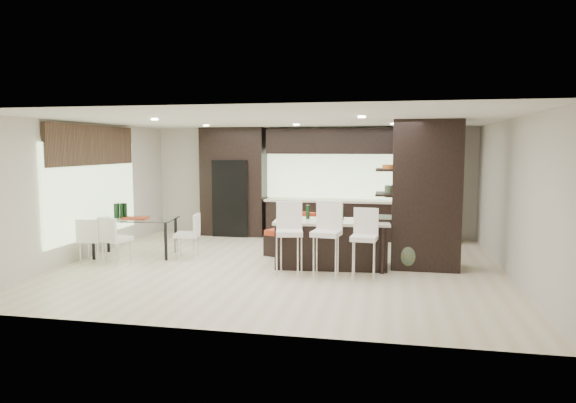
% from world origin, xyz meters
% --- Properties ---
extents(ground, '(8.00, 8.00, 0.00)m').
position_xyz_m(ground, '(0.00, 0.00, 0.00)').
color(ground, beige).
rests_on(ground, ground).
extents(back_wall, '(8.00, 0.02, 2.70)m').
position_xyz_m(back_wall, '(0.00, 3.50, 1.35)').
color(back_wall, beige).
rests_on(back_wall, ground).
extents(left_wall, '(0.02, 7.00, 2.70)m').
position_xyz_m(left_wall, '(-4.00, 0.00, 1.35)').
color(left_wall, beige).
rests_on(left_wall, ground).
extents(right_wall, '(0.02, 7.00, 2.70)m').
position_xyz_m(right_wall, '(4.00, 0.00, 1.35)').
color(right_wall, beige).
rests_on(right_wall, ground).
extents(ceiling, '(8.00, 7.00, 0.02)m').
position_xyz_m(ceiling, '(0.00, 0.00, 2.70)').
color(ceiling, white).
rests_on(ceiling, ground).
extents(window_left, '(0.04, 3.20, 1.90)m').
position_xyz_m(window_left, '(-3.96, 0.20, 1.35)').
color(window_left, '#B2D199').
rests_on(window_left, left_wall).
extents(window_back, '(3.40, 0.04, 1.20)m').
position_xyz_m(window_back, '(0.60, 3.46, 1.55)').
color(window_back, '#B2D199').
rests_on(window_back, back_wall).
extents(stone_accent, '(0.08, 3.00, 0.80)m').
position_xyz_m(stone_accent, '(-3.93, 0.20, 2.25)').
color(stone_accent, brown).
rests_on(stone_accent, left_wall).
extents(ceiling_spots, '(4.00, 3.00, 0.02)m').
position_xyz_m(ceiling_spots, '(0.00, 0.25, 2.68)').
color(ceiling_spots, white).
rests_on(ceiling_spots, ceiling).
extents(back_cabinetry, '(6.80, 0.68, 2.70)m').
position_xyz_m(back_cabinetry, '(0.50, 3.17, 1.35)').
color(back_cabinetry, black).
rests_on(back_cabinetry, ground).
extents(refrigerator, '(0.90, 0.68, 1.90)m').
position_xyz_m(refrigerator, '(-1.90, 3.12, 0.95)').
color(refrigerator, black).
rests_on(refrigerator, ground).
extents(partition_column, '(1.20, 0.80, 2.70)m').
position_xyz_m(partition_column, '(2.60, 0.40, 1.35)').
color(partition_column, black).
rests_on(partition_column, ground).
extents(kitchen_island, '(2.15, 1.07, 0.87)m').
position_xyz_m(kitchen_island, '(0.91, 0.12, 0.43)').
color(kitchen_island, black).
rests_on(kitchen_island, ground).
extents(stool_left, '(0.53, 0.53, 1.02)m').
position_xyz_m(stool_left, '(0.27, -0.65, 0.51)').
color(stool_left, white).
rests_on(stool_left, ground).
extents(stool_mid, '(0.52, 0.52, 1.04)m').
position_xyz_m(stool_mid, '(0.91, -0.66, 0.52)').
color(stool_mid, white).
rests_on(stool_mid, ground).
extents(stool_right, '(0.46, 0.46, 0.95)m').
position_xyz_m(stool_right, '(1.55, -0.64, 0.48)').
color(stool_right, white).
rests_on(stool_right, ground).
extents(bench, '(1.48, 1.01, 0.53)m').
position_xyz_m(bench, '(0.18, 0.79, 0.27)').
color(bench, black).
rests_on(bench, ground).
extents(floor_vase, '(0.47, 0.47, 1.10)m').
position_xyz_m(floor_vase, '(2.30, 0.15, 0.55)').
color(floor_vase, '#47553D').
rests_on(floor_vase, ground).
extents(dining_table, '(1.72, 1.13, 0.77)m').
position_xyz_m(dining_table, '(-3.10, 0.28, 0.39)').
color(dining_table, white).
rests_on(dining_table, ground).
extents(chair_near, '(0.57, 0.57, 0.84)m').
position_xyz_m(chair_near, '(-3.10, -0.48, 0.42)').
color(chair_near, white).
rests_on(chair_near, ground).
extents(chair_far, '(0.48, 0.48, 0.80)m').
position_xyz_m(chair_far, '(-3.60, -0.47, 0.40)').
color(chair_far, white).
rests_on(chair_far, ground).
extents(chair_end, '(0.51, 0.51, 0.82)m').
position_xyz_m(chair_end, '(-1.99, 0.28, 0.41)').
color(chair_end, white).
rests_on(chair_end, ground).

